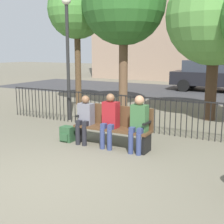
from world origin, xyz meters
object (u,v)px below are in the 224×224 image
at_px(seated_person_1, 110,118).
at_px(parked_car_0, 211,75).
at_px(seated_person_2, 138,121).
at_px(tree_1, 215,16).
at_px(park_bench, 114,125).
at_px(tree_2, 124,3).
at_px(seated_person_0, 85,117).
at_px(backpack, 67,134).
at_px(lamp_post, 67,39).
at_px(tree_3, 77,10).

relative_size(seated_person_1, parked_car_0, 0.29).
xyz_separation_m(seated_person_2, tree_1, (0.64, 3.97, 2.43)).
bearing_deg(parked_car_0, park_bench, -89.30).
xyz_separation_m(seated_person_1, tree_1, (1.33, 3.97, 2.44)).
bearing_deg(tree_2, park_bench, -65.70).
height_order(seated_person_0, seated_person_1, seated_person_1).
height_order(seated_person_2, tree_1, tree_1).
distance_m(backpack, lamp_post, 3.28).
distance_m(seated_person_1, tree_2, 5.53).
height_order(backpack, parked_car_0, parked_car_0).
distance_m(park_bench, parked_car_0, 10.94).
bearing_deg(tree_3, seated_person_1, -48.20).
distance_m(tree_3, parked_car_0, 8.20).
relative_size(park_bench, tree_3, 0.38).
height_order(seated_person_1, backpack, seated_person_1).
height_order(tree_3, parked_car_0, tree_3).
bearing_deg(lamp_post, tree_1, 29.12).
xyz_separation_m(seated_person_0, tree_3, (-3.22, 4.34, 3.00)).
relative_size(tree_3, parked_car_0, 1.14).
height_order(seated_person_0, parked_car_0, parked_car_0).
relative_size(seated_person_0, tree_1, 0.24).
relative_size(seated_person_0, tree_2, 0.21).
bearing_deg(seated_person_0, backpack, -170.56).
relative_size(tree_1, tree_2, 0.88).
bearing_deg(parked_car_0, tree_2, -104.08).
relative_size(tree_1, lamp_post, 1.24).
xyz_separation_m(tree_3, lamp_post, (1.39, -2.49, -1.18)).
relative_size(seated_person_2, lamp_post, 0.33).
xyz_separation_m(seated_person_2, parked_car_0, (-0.79, 11.07, 0.16)).
relative_size(park_bench, tree_2, 0.34).
distance_m(tree_1, tree_2, 3.22).
xyz_separation_m(seated_person_0, lamp_post, (-1.83, 1.85, 1.82)).
relative_size(backpack, lamp_post, 0.10).
relative_size(lamp_post, parked_car_0, 0.88).
relative_size(seated_person_2, tree_3, 0.26).
distance_m(park_bench, backpack, 1.21).
xyz_separation_m(seated_person_1, tree_2, (-1.82, 4.22, 3.06)).
bearing_deg(parked_car_0, lamp_post, -104.48).
bearing_deg(tree_1, seated_person_0, -116.56).
distance_m(seated_person_1, parked_car_0, 11.07).
xyz_separation_m(backpack, tree_3, (-2.76, 4.42, 3.45)).
bearing_deg(park_bench, lamp_post, 145.68).
bearing_deg(seated_person_2, tree_3, 136.48).
relative_size(tree_1, tree_3, 0.96).
distance_m(seated_person_0, lamp_post, 3.18).
bearing_deg(seated_person_1, tree_2, 113.32).
relative_size(seated_person_1, seated_person_2, 0.99).
height_order(backpack, tree_1, tree_1).
bearing_deg(seated_person_1, lamp_post, 143.41).
bearing_deg(seated_person_2, tree_2, 120.73).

